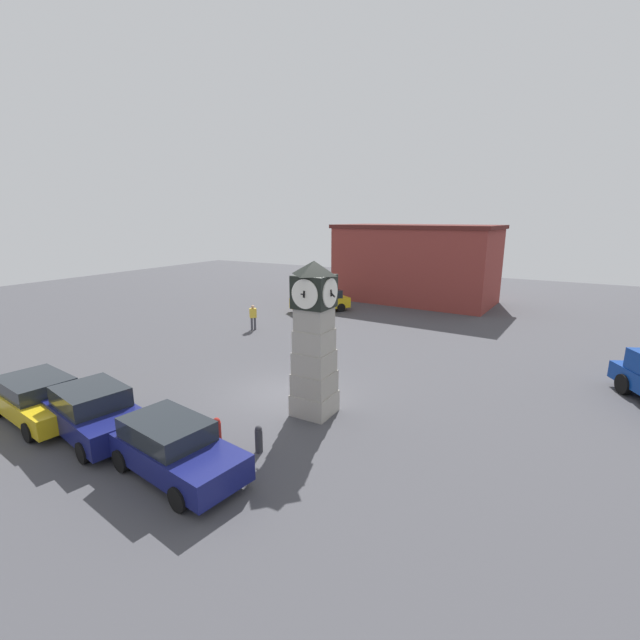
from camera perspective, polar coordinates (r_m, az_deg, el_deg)
The scene contains 10 objects.
ground_plane at distance 17.33m, azimuth -5.07°, elevation -9.71°, with size 80.73×80.73×0.00m, color #424247.
clock_tower at distance 14.72m, azimuth -0.77°, elevation -2.98°, with size 1.60×1.58×5.43m.
bollard_near_tower at distance 13.37m, azimuth -13.54°, elevation -14.72°, with size 0.25×0.25×1.13m.
bollard_mid_row at distance 13.27m, azimuth -8.17°, elevation -15.39°, with size 0.23×0.23×0.85m.
car_navy_sedan at distance 17.89m, azimuth -33.30°, elevation -8.66°, with size 4.77×2.52×1.43m.
car_near_tower at distance 15.53m, azimuth -27.78°, elevation -10.88°, with size 4.16×2.61×1.61m.
car_by_building at distance 12.66m, azimuth -18.99°, elevation -15.78°, with size 4.52×2.36×1.52m.
car_silver_hatch at distance 31.82m, azimuth 0.16°, elevation 2.61°, with size 3.91×4.44×1.59m.
pedestrian_near_bench at distance 26.79m, azimuth -8.91°, elevation 0.55°, with size 0.44×0.46×1.57m.
warehouse_blue_far at distance 36.44m, azimuth 12.58°, elevation 7.38°, with size 13.19×7.34×6.26m.
Camera 1 is at (9.13, -13.06, 6.81)m, focal length 24.00 mm.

